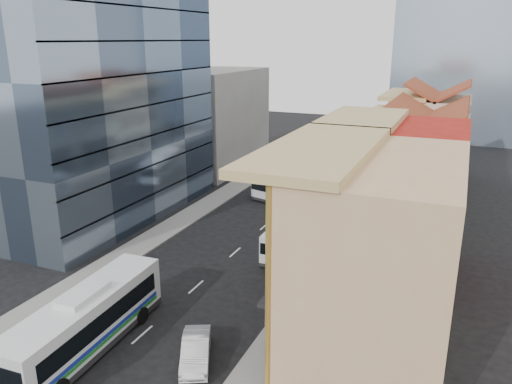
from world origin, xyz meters
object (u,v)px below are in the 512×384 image
at_px(bus_right, 290,233).
at_px(sedan_right, 196,350).
at_px(office_tower, 96,72).
at_px(shophouse_tan, 380,261).
at_px(bus_left_near, 86,321).
at_px(bus_left_far, 286,179).

height_order(bus_right, sedan_right, bus_right).
bearing_deg(bus_right, office_tower, 175.69).
xyz_separation_m(shophouse_tan, bus_left_near, (-16.06, -6.57, -4.00)).
xyz_separation_m(bus_left_near, bus_right, (6.30, 19.23, -0.45)).
xyz_separation_m(shophouse_tan, sedan_right, (-9.42, -5.08, -5.25)).
height_order(bus_left_far, sedan_right, bus_left_far).
distance_m(shophouse_tan, bus_left_far, 33.28).
distance_m(shophouse_tan, office_tower, 35.19).
bearing_deg(office_tower, bus_left_far, 44.74).
xyz_separation_m(shophouse_tan, office_tower, (-31.00, 14.00, 9.00)).
xyz_separation_m(office_tower, bus_left_far, (15.00, 14.86, -13.30)).
bearing_deg(office_tower, bus_right, -3.60).
bearing_deg(sedan_right, bus_right, 65.35).
distance_m(office_tower, sedan_right, 32.13).
relative_size(shophouse_tan, bus_left_near, 1.12).
relative_size(bus_left_far, sedan_right, 2.33).
bearing_deg(office_tower, sedan_right, -41.48).
bearing_deg(bus_right, bus_left_near, -108.83).
relative_size(bus_left_near, sedan_right, 2.74).
xyz_separation_m(office_tower, sedan_right, (21.58, -19.08, -14.25)).
xyz_separation_m(bus_left_near, sedan_right, (6.64, 1.49, -1.25)).
distance_m(bus_left_near, sedan_right, 6.92).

